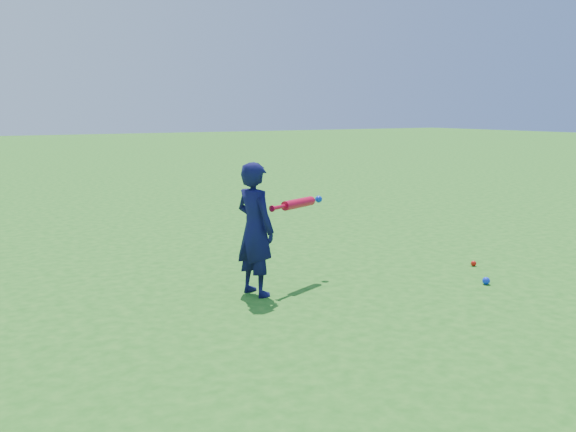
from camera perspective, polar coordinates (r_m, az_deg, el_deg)
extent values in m
plane|color=#1F6718|center=(5.43, -3.91, -8.39)|extent=(80.00, 80.00, 0.00)
imported|color=#0D0D3F|center=(5.75, -2.94, -1.18)|extent=(0.37, 0.49, 1.21)
sphere|color=red|center=(7.18, 16.17, -4.07)|extent=(0.06, 0.06, 0.06)
sphere|color=#0E2DEE|center=(6.47, 17.20, -5.53)|extent=(0.07, 0.07, 0.07)
cylinder|color=red|center=(5.83, -1.43, 0.66)|extent=(0.04, 0.06, 0.06)
cylinder|color=red|center=(5.91, -0.82, 0.78)|extent=(0.20, 0.11, 0.04)
cylinder|color=red|center=(6.16, 0.90, 1.13)|extent=(0.43, 0.25, 0.09)
sphere|color=red|center=(6.33, 2.03, 1.36)|extent=(0.09, 0.09, 0.09)
sphere|color=#0C35D1|center=(6.45, 2.74, 1.50)|extent=(0.07, 0.07, 0.07)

